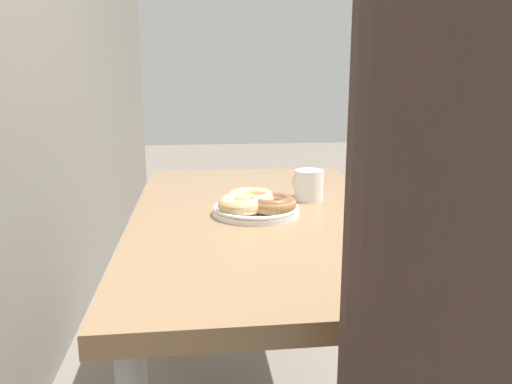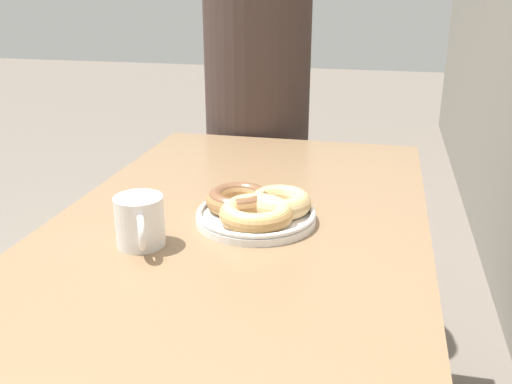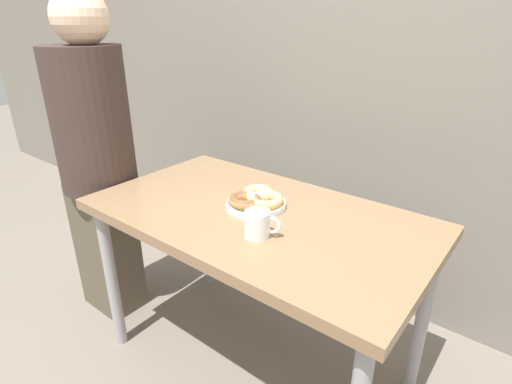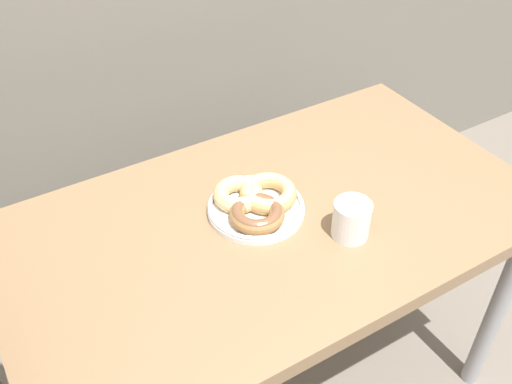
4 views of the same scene
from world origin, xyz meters
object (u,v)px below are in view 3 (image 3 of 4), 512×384
at_px(person_figure, 96,158).
at_px(coffee_mug, 258,224).
at_px(donut_plate, 256,200).
at_px(dining_table, 257,231).

bearing_deg(person_figure, coffee_mug, 0.04).
xyz_separation_m(donut_plate, coffee_mug, (0.14, -0.17, 0.02)).
relative_size(dining_table, coffee_mug, 10.98).
bearing_deg(donut_plate, person_figure, -167.47).
height_order(donut_plate, coffee_mug, coffee_mug).
relative_size(coffee_mug, person_figure, 0.08).
height_order(dining_table, person_figure, person_figure).
bearing_deg(person_figure, donut_plate, 12.53).
distance_m(dining_table, donut_plate, 0.12).
relative_size(donut_plate, coffee_mug, 2.12).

